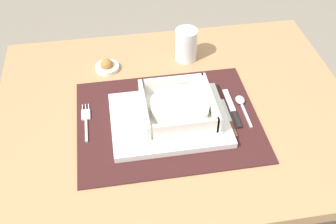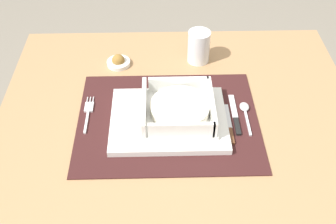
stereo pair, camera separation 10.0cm
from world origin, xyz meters
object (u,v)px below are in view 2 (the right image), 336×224
fork (88,111)px  bread_knife (229,126)px  spoon (245,110)px  dining_table (178,136)px  drinking_glass (199,48)px  condiment_saucer (118,62)px  porridge_bowl (178,109)px  butter_knife (235,117)px

fork → bread_knife: bread_knife is taller
fork → spoon: spoon is taller
dining_table → drinking_glass: drinking_glass is taller
fork → condiment_saucer: bearing=76.1°
dining_table → bread_knife: (0.12, -0.07, 0.11)m
fork → spoon: (0.40, -0.01, 0.00)m
porridge_bowl → spoon: bearing=8.2°
spoon → butter_knife: (-0.03, -0.02, -0.00)m
porridge_bowl → condiment_saucer: 0.28m
porridge_bowl → condiment_saucer: porridge_bowl is taller
dining_table → butter_knife: butter_knife is taller
butter_knife → bread_knife: bearing=-119.7°
porridge_bowl → drinking_glass: bearing=74.3°
condiment_saucer → dining_table: bearing=-49.1°
fork → porridge_bowl: bearing=-4.5°
drinking_glass → dining_table: bearing=-107.5°
fork → butter_knife: bearing=-0.8°
spoon → bread_knife: 0.07m
porridge_bowl → dining_table: bearing=83.6°
fork → butter_knife: size_ratio=0.93×
fork → spoon: 0.40m
dining_table → fork: size_ratio=7.03×
spoon → porridge_bowl: bearing=-171.7°
butter_knife → drinking_glass: 0.26m
fork → drinking_glass: (0.30, 0.22, 0.04)m
butter_knife → bread_knife: (-0.02, -0.03, -0.00)m
porridge_bowl → fork: bearing=171.8°
drinking_glass → spoon: bearing=-65.7°
porridge_bowl → fork: 0.23m
spoon → butter_knife: size_ratio=0.81×
bread_knife → condiment_saucer: bearing=132.2°
butter_knife → porridge_bowl: bearing=-176.5°
dining_table → fork: (-0.23, -0.01, 0.11)m
butter_knife → dining_table: bearing=166.6°
bread_knife → spoon: bearing=43.1°
dining_table → drinking_glass: size_ratio=9.71×
butter_knife → condiment_saucer: condiment_saucer is taller
bread_knife → drinking_glass: (-0.05, 0.28, 0.04)m
butter_knife → bread_knife: 0.04m
drinking_glass → condiment_saucer: bearing=-176.0°
spoon → bread_knife: spoon is taller
butter_knife → spoon: bearing=40.6°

